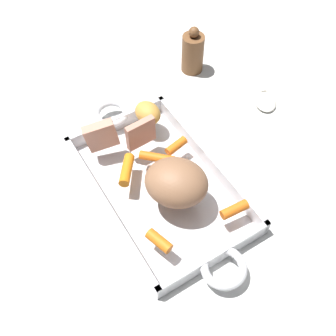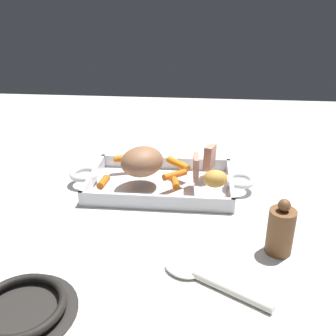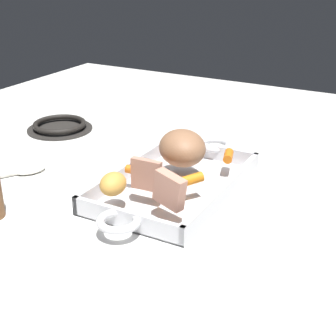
% 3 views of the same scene
% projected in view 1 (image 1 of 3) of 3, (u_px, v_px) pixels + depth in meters
% --- Properties ---
extents(ground_plane, '(1.84, 1.84, 0.00)m').
position_uv_depth(ground_plane, '(160.00, 189.00, 0.79)').
color(ground_plane, silver).
extents(roasting_dish, '(0.49, 0.23, 0.04)m').
position_uv_depth(roasting_dish, '(160.00, 185.00, 0.78)').
color(roasting_dish, silver).
rests_on(roasting_dish, ground_plane).
extents(pork_roast, '(0.15, 0.15, 0.08)m').
position_uv_depth(pork_roast, '(176.00, 182.00, 0.71)').
color(pork_roast, '#946647').
rests_on(pork_roast, roasting_dish).
extents(roast_slice_thick, '(0.02, 0.06, 0.06)m').
position_uv_depth(roast_slice_thick, '(141.00, 133.00, 0.78)').
color(roast_slice_thick, tan).
rests_on(roast_slice_thick, roasting_dish).
extents(roast_slice_thin, '(0.04, 0.07, 0.07)m').
position_uv_depth(roast_slice_thin, '(101.00, 136.00, 0.78)').
color(roast_slice_thin, tan).
rests_on(roast_slice_thin, roasting_dish).
extents(baby_carrot_northwest, '(0.05, 0.03, 0.02)m').
position_uv_depth(baby_carrot_northwest, '(159.00, 241.00, 0.67)').
color(baby_carrot_northwest, orange).
rests_on(baby_carrot_northwest, roasting_dish).
extents(baby_carrot_center_left, '(0.07, 0.06, 0.03)m').
position_uv_depth(baby_carrot_center_left, '(127.00, 170.00, 0.76)').
color(baby_carrot_center_left, orange).
rests_on(baby_carrot_center_left, roasting_dish).
extents(baby_carrot_center_right, '(0.06, 0.06, 0.02)m').
position_uv_depth(baby_carrot_center_right, '(157.00, 158.00, 0.78)').
color(baby_carrot_center_right, orange).
rests_on(baby_carrot_center_right, roasting_dish).
extents(baby_carrot_long, '(0.03, 0.05, 0.02)m').
position_uv_depth(baby_carrot_long, '(176.00, 146.00, 0.79)').
color(baby_carrot_long, orange).
rests_on(baby_carrot_long, roasting_dish).
extents(baby_carrot_northeast, '(0.02, 0.05, 0.02)m').
position_uv_depth(baby_carrot_northeast, '(234.00, 210.00, 0.71)').
color(baby_carrot_northeast, orange).
rests_on(baby_carrot_northeast, roasting_dish).
extents(potato_halved, '(0.07, 0.06, 0.04)m').
position_uv_depth(potato_halved, '(148.00, 113.00, 0.83)').
color(potato_halved, gold).
rests_on(potato_halved, roasting_dish).
extents(serving_spoon, '(0.20, 0.13, 0.02)m').
position_uv_depth(serving_spoon, '(262.00, 86.00, 0.95)').
color(serving_spoon, white).
rests_on(serving_spoon, ground_plane).
extents(pepper_mill, '(0.05, 0.05, 0.12)m').
position_uv_depth(pepper_mill, '(193.00, 52.00, 0.96)').
color(pepper_mill, brown).
rests_on(pepper_mill, ground_plane).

